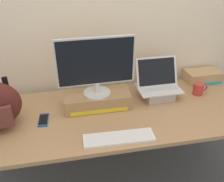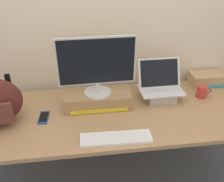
{
  "view_description": "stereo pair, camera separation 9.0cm",
  "coord_description": "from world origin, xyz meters",
  "px_view_note": "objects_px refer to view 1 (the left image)",
  "views": [
    {
      "loc": [
        -0.28,
        -1.45,
        1.76
      ],
      "look_at": [
        0.0,
        0.0,
        0.91
      ],
      "focal_mm": 38.4,
      "sensor_mm": 36.0,
      "label": 1
    },
    {
      "loc": [
        -0.19,
        -1.47,
        1.76
      ],
      "look_at": [
        0.0,
        0.0,
        0.91
      ],
      "focal_mm": 38.4,
      "sensor_mm": 36.0,
      "label": 2
    }
  ],
  "objects_px": {
    "desktop_monitor": "(96,66)",
    "external_keyboard": "(119,138)",
    "toner_box_yellow": "(97,100)",
    "open_laptop": "(158,89)",
    "toner_box_cyan": "(203,76)",
    "coffee_mug": "(198,89)",
    "cell_phone": "(44,120)"
  },
  "relations": [
    {
      "from": "desktop_monitor",
      "to": "external_keyboard",
      "type": "relative_size",
      "value": 1.23
    },
    {
      "from": "toner_box_yellow",
      "to": "desktop_monitor",
      "type": "relative_size",
      "value": 0.89
    },
    {
      "from": "open_laptop",
      "to": "toner_box_cyan",
      "type": "xyz_separation_m",
      "value": [
        0.51,
        0.19,
        -0.02
      ]
    },
    {
      "from": "coffee_mug",
      "to": "open_laptop",
      "type": "bearing_deg",
      "value": 174.95
    },
    {
      "from": "external_keyboard",
      "to": "coffee_mug",
      "type": "xyz_separation_m",
      "value": [
        0.77,
        0.43,
        0.04
      ]
    },
    {
      "from": "open_laptop",
      "to": "desktop_monitor",
      "type": "bearing_deg",
      "value": -174.93
    },
    {
      "from": "desktop_monitor",
      "to": "external_keyboard",
      "type": "xyz_separation_m",
      "value": [
        0.08,
        -0.41,
        -0.33
      ]
    },
    {
      "from": "coffee_mug",
      "to": "cell_phone",
      "type": "relative_size",
      "value": 0.81
    },
    {
      "from": "open_laptop",
      "to": "coffee_mug",
      "type": "bearing_deg",
      "value": -5.75
    },
    {
      "from": "desktop_monitor",
      "to": "toner_box_yellow",
      "type": "bearing_deg",
      "value": 90.64
    },
    {
      "from": "toner_box_cyan",
      "to": "cell_phone",
      "type": "bearing_deg",
      "value": -166.07
    },
    {
      "from": "open_laptop",
      "to": "external_keyboard",
      "type": "relative_size",
      "value": 0.76
    },
    {
      "from": "desktop_monitor",
      "to": "external_keyboard",
      "type": "bearing_deg",
      "value": -80.65
    },
    {
      "from": "toner_box_yellow",
      "to": "toner_box_cyan",
      "type": "bearing_deg",
      "value": 13.13
    },
    {
      "from": "toner_box_yellow",
      "to": "cell_phone",
      "type": "relative_size",
      "value": 3.25
    },
    {
      "from": "toner_box_yellow",
      "to": "open_laptop",
      "type": "bearing_deg",
      "value": 5.65
    },
    {
      "from": "toner_box_yellow",
      "to": "external_keyboard",
      "type": "bearing_deg",
      "value": -78.94
    },
    {
      "from": "external_keyboard",
      "to": "coffee_mug",
      "type": "bearing_deg",
      "value": 30.92
    },
    {
      "from": "desktop_monitor",
      "to": "coffee_mug",
      "type": "bearing_deg",
      "value": -0.34
    },
    {
      "from": "open_laptop",
      "to": "cell_phone",
      "type": "xyz_separation_m",
      "value": [
        -0.91,
        -0.17,
        -0.06
      ]
    },
    {
      "from": "open_laptop",
      "to": "coffee_mug",
      "type": "relative_size",
      "value": 2.77
    },
    {
      "from": "desktop_monitor",
      "to": "coffee_mug",
      "type": "height_order",
      "value": "desktop_monitor"
    },
    {
      "from": "toner_box_yellow",
      "to": "coffee_mug",
      "type": "relative_size",
      "value": 4.01
    },
    {
      "from": "toner_box_yellow",
      "to": "open_laptop",
      "type": "distance_m",
      "value": 0.51
    },
    {
      "from": "open_laptop",
      "to": "coffee_mug",
      "type": "distance_m",
      "value": 0.35
    },
    {
      "from": "desktop_monitor",
      "to": "toner_box_cyan",
      "type": "bearing_deg",
      "value": 11.46
    },
    {
      "from": "coffee_mug",
      "to": "toner_box_cyan",
      "type": "distance_m",
      "value": 0.27
    },
    {
      "from": "toner_box_yellow",
      "to": "toner_box_cyan",
      "type": "distance_m",
      "value": 1.04
    },
    {
      "from": "coffee_mug",
      "to": "desktop_monitor",
      "type": "bearing_deg",
      "value": -178.61
    },
    {
      "from": "external_keyboard",
      "to": "open_laptop",
      "type": "bearing_deg",
      "value": 48.99
    },
    {
      "from": "open_laptop",
      "to": "cell_phone",
      "type": "distance_m",
      "value": 0.93
    },
    {
      "from": "external_keyboard",
      "to": "toner_box_cyan",
      "type": "xyz_separation_m",
      "value": [
        0.93,
        0.65,
        0.04
      ]
    }
  ]
}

